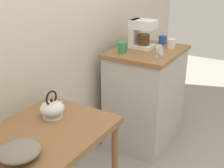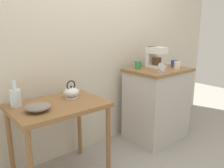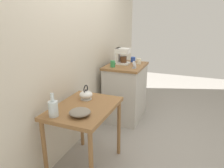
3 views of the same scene
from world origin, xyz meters
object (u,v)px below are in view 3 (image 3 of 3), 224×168
object	(u,v)px
mug_small_cream	(139,61)
table_clock	(135,65)
coffee_maker	(122,55)
mug_blue	(133,59)
mug_tall_green	(113,64)
glass_carafe_vase	(53,108)
teakettle	(86,95)
bowl_stoneware	(80,112)

from	to	relation	value
mug_small_cream	table_clock	bearing A→B (deg)	-176.33
coffee_maker	mug_blue	distance (m)	0.28
mug_blue	mug_tall_green	bearing A→B (deg)	159.63
mug_blue	glass_carafe_vase	bearing A→B (deg)	173.97
teakettle	glass_carafe_vase	size ratio (longest dim) A/B	0.79
teakettle	coffee_maker	bearing A→B (deg)	0.12
bowl_stoneware	glass_carafe_vase	world-z (taller)	glass_carafe_vase
coffee_maker	mug_small_cream	distance (m)	0.30
glass_carafe_vase	table_clock	distance (m)	1.56
glass_carafe_vase	teakettle	bearing A→B (deg)	-9.02
bowl_stoneware	teakettle	xyz separation A→B (m)	(0.40, 0.15, 0.02)
bowl_stoneware	mug_blue	bearing A→B (deg)	0.65
mug_tall_green	mug_blue	world-z (taller)	mug_tall_green
glass_carafe_vase	mug_small_cream	bearing A→B (deg)	-10.56
mug_tall_green	teakettle	bearing A→B (deg)	-176.83
mug_small_cream	coffee_maker	bearing A→B (deg)	112.02
teakettle	mug_tall_green	bearing A→B (deg)	3.17
glass_carafe_vase	mug_blue	distance (m)	1.98
coffee_maker	glass_carafe_vase	bearing A→B (deg)	177.45
glass_carafe_vase	coffee_maker	size ratio (longest dim) A/B	0.90
mug_tall_green	glass_carafe_vase	bearing A→B (deg)	179.00
mug_tall_green	mug_blue	size ratio (longest dim) A/B	1.13
teakettle	table_clock	xyz separation A→B (m)	(1.01, -0.28, 0.16)
coffee_maker	table_clock	distance (m)	0.37
mug_blue	mug_small_cream	world-z (taller)	mug_small_cream
mug_blue	table_clock	bearing A→B (deg)	-161.00
mug_tall_green	mug_small_cream	bearing A→B (deg)	-41.04
coffee_maker	mug_blue	xyz separation A→B (m)	(0.23, -0.13, -0.10)
bowl_stoneware	mug_tall_green	size ratio (longest dim) A/B	2.15
teakettle	mug_blue	xyz separation A→B (m)	(1.46, -0.13, 0.15)
bowl_stoneware	glass_carafe_vase	bearing A→B (deg)	114.23
glass_carafe_vase	coffee_maker	world-z (taller)	coffee_maker
bowl_stoneware	table_clock	distance (m)	1.42
bowl_stoneware	mug_small_cream	xyz separation A→B (m)	(1.73, -0.11, 0.18)
bowl_stoneware	coffee_maker	bearing A→B (deg)	5.31
teakettle	table_clock	world-z (taller)	table_clock
coffee_maker	mug_small_cream	xyz separation A→B (m)	(0.11, -0.27, -0.10)
coffee_maker	mug_tall_green	size ratio (longest dim) A/B	2.68
coffee_maker	table_clock	size ratio (longest dim) A/B	2.28
bowl_stoneware	mug_small_cream	world-z (taller)	mug_small_cream
table_clock	bowl_stoneware	bearing A→B (deg)	174.48
teakettle	bowl_stoneware	bearing A→B (deg)	-159.57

